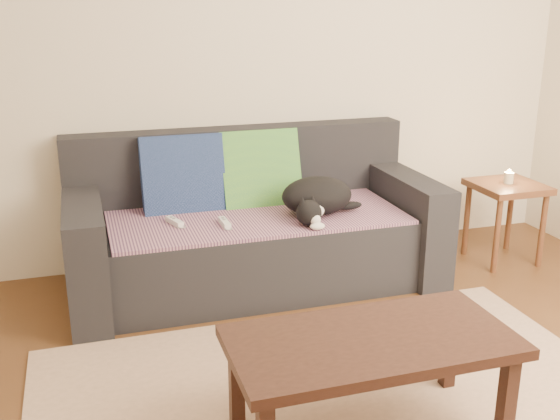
% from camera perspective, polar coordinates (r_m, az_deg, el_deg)
% --- Properties ---
extents(back_wall, '(4.50, 0.04, 2.60)m').
position_cam_1_polar(back_wall, '(4.06, -4.16, 13.40)').
color(back_wall, beige).
rests_on(back_wall, ground).
extents(sofa, '(2.10, 0.94, 0.87)m').
position_cam_1_polar(sofa, '(3.86, -2.36, -1.88)').
color(sofa, '#232328').
rests_on(sofa, ground).
extents(throw_blanket, '(1.66, 0.74, 0.02)m').
position_cam_1_polar(throw_blanket, '(3.73, -2.01, -0.58)').
color(throw_blanket, '#402648').
rests_on(throw_blanket, sofa).
extents(cushion_navy, '(0.48, 0.23, 0.49)m').
position_cam_1_polar(cushion_navy, '(3.85, -8.45, 2.89)').
color(cushion_navy, '#11244B').
rests_on(cushion_navy, throw_blanket).
extents(cushion_green, '(0.48, 0.26, 0.49)m').
position_cam_1_polar(cushion_green, '(3.94, -1.76, 3.43)').
color(cushion_green, '#0C4D49').
rests_on(cushion_green, throw_blanket).
extents(cat, '(0.52, 0.50, 0.22)m').
position_cam_1_polar(cat, '(3.71, 3.21, 1.10)').
color(cat, black).
rests_on(cat, throw_blanket).
extents(wii_remote_a, '(0.08, 0.15, 0.03)m').
position_cam_1_polar(wii_remote_a, '(3.61, -9.15, -1.02)').
color(wii_remote_a, white).
rests_on(wii_remote_a, throw_blanket).
extents(wii_remote_b, '(0.04, 0.15, 0.03)m').
position_cam_1_polar(wii_remote_b, '(3.56, -4.84, -1.12)').
color(wii_remote_b, white).
rests_on(wii_remote_b, throw_blanket).
extents(side_table, '(0.41, 0.41, 0.51)m').
position_cam_1_polar(side_table, '(4.37, 19.12, 1.07)').
color(side_table, brown).
rests_on(side_table, ground).
extents(candle, '(0.06, 0.06, 0.09)m').
position_cam_1_polar(candle, '(4.33, 19.29, 2.69)').
color(candle, beige).
rests_on(candle, side_table).
extents(rug, '(2.50, 1.80, 0.01)m').
position_cam_1_polar(rug, '(2.79, 5.72, -17.24)').
color(rug, tan).
rests_on(rug, ground).
extents(coffee_table, '(1.06, 0.53, 0.42)m').
position_cam_1_polar(coffee_table, '(2.50, 7.93, -11.95)').
color(coffee_table, '#311A13').
rests_on(coffee_table, rug).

